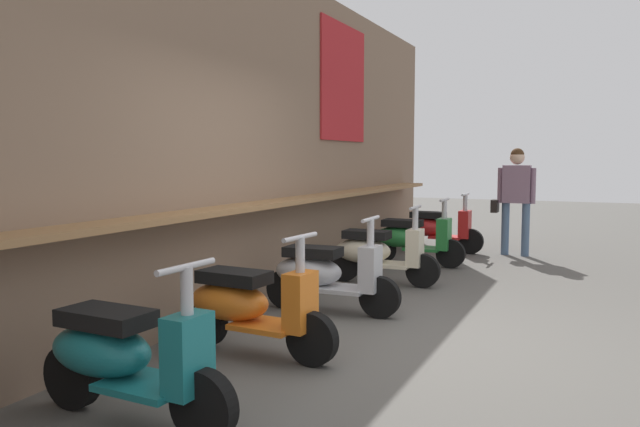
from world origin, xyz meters
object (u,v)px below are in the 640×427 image
(scooter_cream, at_px, (376,252))
(shopper_with_handbag, at_px, (515,190))
(scooter_teal, at_px, (122,356))
(scooter_orange, at_px, (247,305))
(scooter_silver, at_px, (324,274))
(scooter_red, at_px, (435,228))
(scooter_green, at_px, (410,238))

(scooter_cream, distance_m, shopper_with_handbag, 3.32)
(scooter_teal, distance_m, scooter_orange, 1.38)
(scooter_silver, xyz_separation_m, scooter_cream, (1.54, -0.00, 0.00))
(scooter_teal, height_order, scooter_red, same)
(scooter_teal, relative_size, scooter_red, 1.00)
(scooter_green, bearing_deg, scooter_silver, -90.35)
(scooter_orange, xyz_separation_m, scooter_green, (4.46, 0.00, 0.00))
(scooter_cream, relative_size, scooter_red, 1.00)
(scooter_green, distance_m, scooter_red, 1.42)
(scooter_orange, height_order, shopper_with_handbag, shopper_with_handbag)
(scooter_orange, bearing_deg, shopper_with_handbag, 82.35)
(scooter_green, xyz_separation_m, shopper_with_handbag, (1.56, -1.23, 0.64))
(scooter_silver, xyz_separation_m, shopper_with_handbag, (4.56, -1.23, 0.64))
(scooter_teal, distance_m, scooter_silver, 2.84)
(scooter_cream, bearing_deg, scooter_teal, -91.76)
(scooter_orange, bearing_deg, scooter_green, 93.89)
(scooter_orange, bearing_deg, scooter_red, 93.89)
(scooter_red, xyz_separation_m, shopper_with_handbag, (0.14, -1.23, 0.64))
(scooter_green, distance_m, shopper_with_handbag, 2.08)
(scooter_cream, bearing_deg, scooter_red, 88.24)
(scooter_teal, xyz_separation_m, scooter_green, (5.84, 0.00, 0.00))
(scooter_red, distance_m, shopper_with_handbag, 1.39)
(scooter_silver, distance_m, scooter_green, 3.00)
(scooter_teal, relative_size, scooter_cream, 1.00)
(scooter_silver, xyz_separation_m, scooter_green, (3.00, 0.00, 0.00))
(scooter_silver, height_order, scooter_cream, same)
(scooter_teal, distance_m, scooter_cream, 4.37)
(scooter_silver, relative_size, scooter_red, 1.00)
(scooter_cream, height_order, scooter_red, same)
(scooter_green, bearing_deg, scooter_cream, -90.35)
(scooter_green, height_order, scooter_red, same)
(scooter_orange, xyz_separation_m, scooter_silver, (1.46, 0.00, 0.00))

